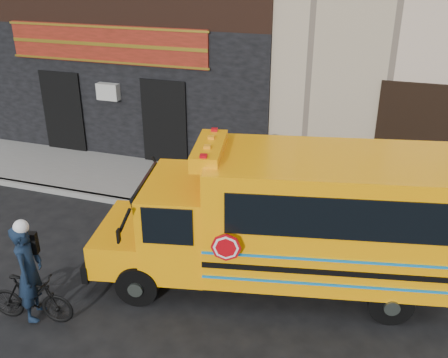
% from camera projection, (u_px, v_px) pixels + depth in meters
% --- Properties ---
extents(ground, '(120.00, 120.00, 0.00)m').
position_uv_depth(ground, '(198.00, 283.00, 10.05)').
color(ground, black).
rests_on(ground, ground).
extents(curb, '(40.00, 0.20, 0.15)m').
position_uv_depth(curb, '(237.00, 220.00, 12.27)').
color(curb, gray).
rests_on(curb, ground).
extents(sidewalk, '(40.00, 3.00, 0.15)m').
position_uv_depth(sidewalk, '(254.00, 195.00, 13.56)').
color(sidewalk, slate).
rests_on(sidewalk, ground).
extents(school_bus, '(7.20, 3.57, 2.92)m').
position_uv_depth(school_bus, '(293.00, 217.00, 9.44)').
color(school_bus, black).
rests_on(school_bus, ground).
extents(bicycle, '(1.59, 0.68, 0.93)m').
position_uv_depth(bicycle, '(31.00, 299.00, 8.85)').
color(bicycle, black).
rests_on(bicycle, ground).
extents(cyclist, '(0.63, 0.78, 1.84)m').
position_uv_depth(cyclist, '(30.00, 275.00, 8.72)').
color(cyclist, black).
rests_on(cyclist, ground).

